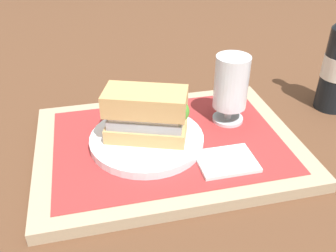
# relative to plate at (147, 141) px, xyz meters

# --- Properties ---
(ground_plane) EXTENTS (3.00, 3.00, 0.00)m
(ground_plane) POSITION_rel_plate_xyz_m (0.04, 0.00, -0.03)
(ground_plane) COLOR brown
(tray) EXTENTS (0.44, 0.32, 0.02)m
(tray) POSITION_rel_plate_xyz_m (0.04, 0.00, -0.02)
(tray) COLOR tan
(tray) RESTS_ON ground_plane
(placemat) EXTENTS (0.38, 0.27, 0.00)m
(placemat) POSITION_rel_plate_xyz_m (0.04, 0.00, -0.01)
(placemat) COLOR #9E2D2D
(placemat) RESTS_ON tray
(plate) EXTENTS (0.19, 0.19, 0.01)m
(plate) POSITION_rel_plate_xyz_m (0.00, 0.00, 0.00)
(plate) COLOR white
(plate) RESTS_ON placemat
(sandwich) EXTENTS (0.14, 0.10, 0.08)m
(sandwich) POSITION_rel_plate_xyz_m (0.00, -0.00, 0.05)
(sandwich) COLOR tan
(sandwich) RESTS_ON plate
(beer_glass) EXTENTS (0.06, 0.06, 0.12)m
(beer_glass) POSITION_rel_plate_xyz_m (0.16, 0.04, 0.06)
(beer_glass) COLOR silver
(beer_glass) RESTS_ON placemat
(napkin_folded) EXTENTS (0.09, 0.07, 0.01)m
(napkin_folded) POSITION_rel_plate_xyz_m (0.11, -0.08, -0.00)
(napkin_folded) COLOR white
(napkin_folded) RESTS_ON placemat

